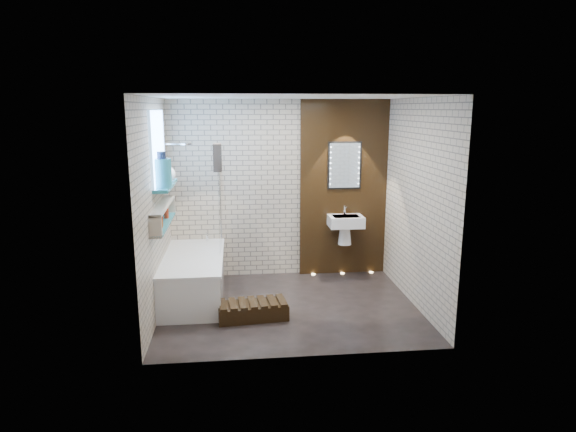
{
  "coord_description": "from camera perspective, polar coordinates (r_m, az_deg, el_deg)",
  "views": [
    {
      "loc": [
        -0.65,
        -5.89,
        2.48
      ],
      "look_at": [
        0.0,
        0.15,
        1.15
      ],
      "focal_mm": 30.97,
      "sensor_mm": 36.0,
      "label": 1
    }
  ],
  "objects": [
    {
      "name": "towel",
      "position": [
        6.52,
        -8.1,
        6.69
      ],
      "size": [
        0.1,
        0.27,
        0.35
      ],
      "primitive_type": "cube",
      "color": "#282220",
      "rests_on": "bath_screen"
    },
    {
      "name": "ground",
      "position": [
        6.42,
        0.15,
        -10.37
      ],
      "size": [
        3.2,
        3.2,
        0.0
      ],
      "primitive_type": "plane",
      "color": "black",
      "rests_on": "ground"
    },
    {
      "name": "walnut_panel",
      "position": [
        7.43,
        6.39,
        3.13
      ],
      "size": [
        1.3,
        0.06,
        2.6
      ],
      "primitive_type": "cube",
      "color": "black",
      "rests_on": "ground"
    },
    {
      "name": "bathtub",
      "position": [
        6.73,
        -10.79,
        -6.86
      ],
      "size": [
        0.79,
        1.74,
        0.7
      ],
      "color": "white",
      "rests_on": "ground"
    },
    {
      "name": "clerestory_window",
      "position": [
        6.33,
        -14.57,
        6.72
      ],
      "size": [
        0.18,
        1.0,
        0.94
      ],
      "color": "#7FADE0",
      "rests_on": "room_shell"
    },
    {
      "name": "led_mirror",
      "position": [
        7.34,
        6.52,
        5.78
      ],
      "size": [
        0.5,
        0.02,
        0.7
      ],
      "color": "black",
      "rests_on": "walnut_panel"
    },
    {
      "name": "niche_bottles",
      "position": [
        6.16,
        -14.21,
        -0.32
      ],
      "size": [
        0.06,
        0.67,
        0.15
      ],
      "color": "#9A2813",
      "rests_on": "display_niche"
    },
    {
      "name": "sill_vases",
      "position": [
        6.19,
        -14.04,
        4.82
      ],
      "size": [
        0.21,
        0.66,
        0.43
      ],
      "color": "#131B34",
      "rests_on": "clerestory_window"
    },
    {
      "name": "display_niche",
      "position": [
        6.23,
        -14.13,
        0.13
      ],
      "size": [
        0.14,
        1.3,
        0.26
      ],
      "color": "teal",
      "rests_on": "room_shell"
    },
    {
      "name": "walnut_step",
      "position": [
        6.08,
        -4.09,
        -10.81
      ],
      "size": [
        0.86,
        0.45,
        0.18
      ],
      "primitive_type": "cube",
      "rotation": [
        0.0,
        0.0,
        0.1
      ],
      "color": "black",
      "rests_on": "ground"
    },
    {
      "name": "washbasin",
      "position": [
        7.34,
        6.62,
        -1.05
      ],
      "size": [
        0.5,
        0.36,
        0.58
      ],
      "color": "white",
      "rests_on": "walnut_panel"
    },
    {
      "name": "room_shell",
      "position": [
        6.04,
        0.15,
        1.09
      ],
      "size": [
        3.24,
        3.2,
        2.6
      ],
      "color": "#B8A992",
      "rests_on": "ground"
    },
    {
      "name": "shower_head",
      "position": [
        6.88,
        -11.66,
        8.1
      ],
      "size": [
        0.18,
        0.18,
        0.02
      ],
      "primitive_type": "cylinder",
      "color": "silver",
      "rests_on": "room_shell"
    },
    {
      "name": "bath_screen",
      "position": [
        6.89,
        -7.89,
        2.2
      ],
      "size": [
        0.01,
        0.78,
        1.4
      ],
      "primitive_type": "cube",
      "color": "white",
      "rests_on": "bathtub"
    },
    {
      "name": "floor_uplights",
      "position": [
        7.67,
        6.27,
        -6.54
      ],
      "size": [
        0.96,
        0.06,
        0.01
      ],
      "color": "#FFD899",
      "rests_on": "ground"
    }
  ]
}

